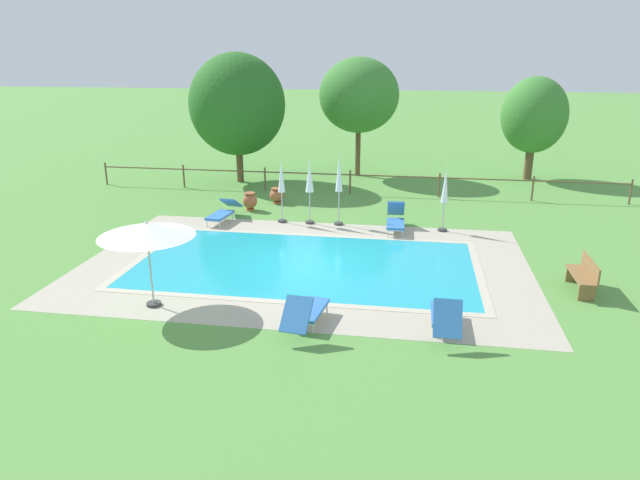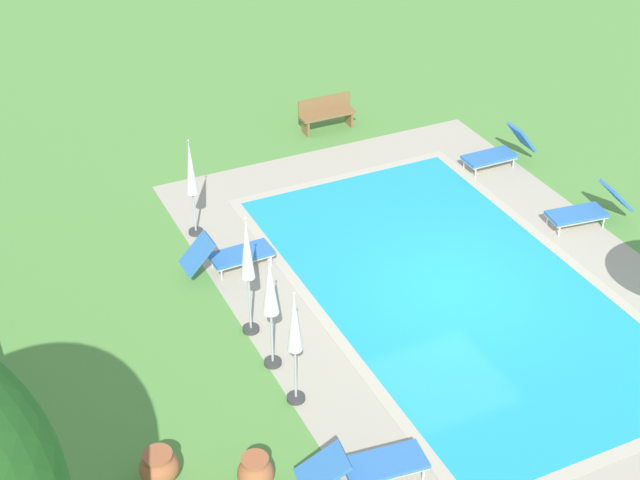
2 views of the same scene
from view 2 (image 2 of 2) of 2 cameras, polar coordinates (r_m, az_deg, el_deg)
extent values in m
plane|color=#599342|center=(19.04, 8.00, -2.91)|extent=(160.00, 160.00, 0.00)
cube|color=#B2A893|center=(19.04, 8.00, -2.90)|extent=(13.02, 8.53, 0.01)
cube|color=#23A8C1|center=(19.04, 8.00, -2.90)|extent=(9.77, 5.28, 0.01)
cube|color=#C0B59F|center=(17.91, 0.48, -5.16)|extent=(10.25, 0.24, 0.01)
cube|color=#C0B59F|center=(20.47, 14.55, -0.87)|extent=(10.25, 0.24, 0.01)
cube|color=#C0B59F|center=(22.66, 1.28, 3.86)|extent=(0.24, 5.28, 0.01)
cube|color=#C0B59F|center=(16.16, 17.65, -12.31)|extent=(0.24, 5.28, 0.01)
cube|color=#3370BC|center=(14.91, 3.97, -13.41)|extent=(0.75, 1.36, 0.07)
cube|color=#3370BC|center=(14.50, 0.17, -13.81)|extent=(0.69, 0.83, 0.48)
cube|color=silver|center=(14.95, 3.96, -13.55)|extent=(0.72, 1.33, 0.04)
cylinder|color=silver|center=(15.36, 5.54, -12.69)|extent=(0.04, 0.04, 0.28)
cylinder|color=silver|center=(15.05, 6.32, -14.00)|extent=(0.04, 0.04, 0.28)
cylinder|color=silver|center=(15.06, 1.56, -13.71)|extent=(0.04, 0.04, 0.28)
cube|color=#3370BC|center=(21.37, 15.37, 1.54)|extent=(0.76, 1.37, 0.07)
cube|color=#3370BC|center=(21.72, 17.61, 2.60)|extent=(0.68, 0.71, 0.65)
cube|color=silver|center=(21.40, 15.35, 1.42)|extent=(0.73, 1.34, 0.04)
cylinder|color=silver|center=(21.01, 14.38, 0.55)|extent=(0.04, 0.04, 0.28)
cylinder|color=silver|center=(21.37, 13.70, 1.26)|extent=(0.04, 0.04, 0.28)
cylinder|color=silver|center=(21.57, 16.90, 1.03)|extent=(0.04, 0.04, 0.28)
cylinder|color=silver|center=(21.92, 16.19, 1.71)|extent=(0.04, 0.04, 0.28)
cube|color=#3370BC|center=(19.36, -4.82, -0.85)|extent=(0.64, 1.32, 0.07)
cube|color=#3370BC|center=(18.93, -7.49, -0.83)|extent=(0.62, 0.66, 0.65)
cube|color=silver|center=(19.39, -4.81, -0.99)|extent=(0.61, 1.29, 0.04)
cylinder|color=silver|center=(19.83, -3.62, -0.49)|extent=(0.04, 0.04, 0.28)
cylinder|color=silver|center=(19.44, -3.00, -1.24)|extent=(0.04, 0.04, 0.28)
cylinder|color=silver|center=(19.50, -6.58, -1.32)|extent=(0.04, 0.04, 0.28)
cylinder|color=silver|center=(19.10, -6.02, -2.09)|extent=(0.04, 0.04, 0.28)
cube|color=#3370BC|center=(23.29, 10.29, 5.02)|extent=(0.61, 1.30, 0.07)
cube|color=#3370BC|center=(23.64, 12.20, 6.14)|extent=(0.60, 0.58, 0.70)
cube|color=silver|center=(23.32, 10.28, 4.90)|extent=(0.58, 1.28, 0.04)
cylinder|color=silver|center=(22.90, 9.46, 4.09)|extent=(0.04, 0.04, 0.28)
cylinder|color=silver|center=(23.27, 8.77, 4.65)|extent=(0.04, 0.04, 0.28)
cylinder|color=silver|center=(23.50, 11.71, 4.63)|extent=(0.04, 0.04, 0.28)
cylinder|color=silver|center=(23.85, 11.00, 5.17)|extent=(0.04, 0.04, 0.28)
cylinder|color=#383838|center=(17.80, -4.23, -5.43)|extent=(0.32, 0.32, 0.08)
cylinder|color=#B2B5B7|center=(17.44, -4.31, -3.94)|extent=(0.04, 0.04, 1.25)
cone|color=white|center=(16.72, -4.48, -0.54)|extent=(0.26, 0.26, 1.24)
sphere|color=white|center=(16.37, -4.58, 1.33)|extent=(0.05, 0.05, 0.05)
cylinder|color=#383838|center=(20.68, -7.56, 0.50)|extent=(0.32, 0.32, 0.08)
cylinder|color=#B2B5B7|center=(20.44, -7.66, 1.61)|extent=(0.04, 0.04, 1.02)
cone|color=white|center=(19.87, -7.90, 4.38)|extent=(0.24, 0.24, 1.24)
sphere|color=white|center=(19.57, -8.04, 6.02)|extent=(0.05, 0.05, 0.05)
cylinder|color=#383838|center=(16.32, -1.47, -9.59)|extent=(0.32, 0.32, 0.08)
cylinder|color=#B2B5B7|center=(15.97, -1.50, -8.21)|extent=(0.04, 0.04, 1.14)
cone|color=white|center=(15.24, -1.56, -5.02)|extent=(0.26, 0.26, 1.13)
sphere|color=white|center=(14.89, -1.60, -3.26)|extent=(0.05, 0.05, 0.05)
cylinder|color=#383838|center=(17.03, -2.89, -7.45)|extent=(0.32, 0.32, 0.08)
cylinder|color=#B2B5B7|center=(16.68, -2.95, -6.02)|extent=(0.04, 0.04, 1.18)
cone|color=white|center=(15.99, -3.06, -2.88)|extent=(0.30, 0.30, 1.08)
sphere|color=white|center=(15.66, -3.12, -1.22)|extent=(0.05, 0.05, 0.05)
cube|color=olive|center=(24.74, 0.46, 7.66)|extent=(0.44, 1.50, 0.06)
cube|color=olive|center=(24.80, 0.26, 8.32)|extent=(0.05, 1.50, 0.40)
cube|color=olive|center=(25.10, 1.78, 7.44)|extent=(0.40, 0.06, 0.41)
cube|color=olive|center=(24.60, -0.89, 6.89)|extent=(0.40, 0.06, 0.41)
ellipsoid|color=#A85B38|center=(14.66, -3.94, -14.04)|extent=(0.57, 0.57, 0.61)
cylinder|color=#A85B38|center=(14.44, -3.99, -13.22)|extent=(0.42, 0.42, 0.06)
ellipsoid|color=#A85B38|center=(14.97, -9.78, -13.50)|extent=(0.62, 0.62, 0.54)
cylinder|color=#A85B38|center=(14.78, -9.88, -12.79)|extent=(0.46, 0.46, 0.06)
camera|label=1|loc=(29.47, 33.48, 18.10)|focal=32.19mm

